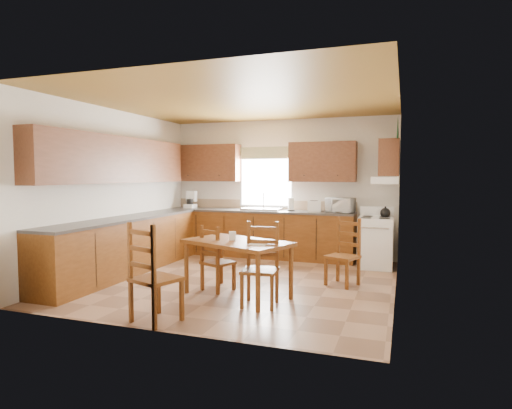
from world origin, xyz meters
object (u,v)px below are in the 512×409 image
(chair_far_left, at_px, (260,265))
(microwave, at_px, (340,205))
(dining_table, at_px, (237,269))
(chair_near_left, at_px, (156,272))
(chair_near_right, at_px, (218,258))
(stove, at_px, (375,243))
(chair_far_right, at_px, (342,252))

(chair_far_left, bearing_deg, microwave, 72.99)
(dining_table, height_order, chair_near_left, chair_near_left)
(chair_near_left, distance_m, chair_far_left, 1.28)
(microwave, relative_size, chair_far_left, 0.44)
(microwave, height_order, chair_near_right, microwave)
(stove, xyz_separation_m, chair_far_right, (-0.38, -1.39, 0.06))
(microwave, bearing_deg, chair_near_left, -97.67)
(stove, height_order, chair_near_left, chair_near_left)
(chair_near_left, bearing_deg, dining_table, -92.56)
(stove, relative_size, chair_far_right, 0.88)
(stove, xyz_separation_m, chair_near_right, (-1.98, -2.23, 0.03))
(chair_far_left, height_order, chair_far_right, chair_far_left)
(microwave, xyz_separation_m, chair_near_right, (-1.33, -2.51, -0.60))
(chair_near_right, bearing_deg, microwave, -94.76)
(chair_near_right, distance_m, chair_far_right, 1.81)
(chair_far_right, bearing_deg, chair_near_left, -104.47)
(stove, xyz_separation_m, microwave, (-0.65, 0.28, 0.63))
(chair_near_right, xyz_separation_m, chair_far_right, (1.61, 0.84, 0.03))
(chair_near_right, bearing_deg, stove, -108.41)
(dining_table, bearing_deg, chair_near_right, 173.83)
(microwave, height_order, dining_table, microwave)
(microwave, bearing_deg, chair_far_right, -68.07)
(chair_near_left, distance_m, chair_far_right, 2.82)
(chair_far_left, bearing_deg, dining_table, 137.94)
(chair_near_left, bearing_deg, chair_far_right, -108.62)
(chair_near_right, height_order, chair_far_right, chair_far_right)
(chair_near_right, relative_size, chair_far_right, 0.93)
(stove, relative_size, dining_table, 0.62)
(stove, height_order, dining_table, stove)
(chair_near_right, bearing_deg, chair_far_left, 171.49)
(chair_far_left, bearing_deg, stove, 59.56)
(microwave, height_order, chair_far_right, microwave)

